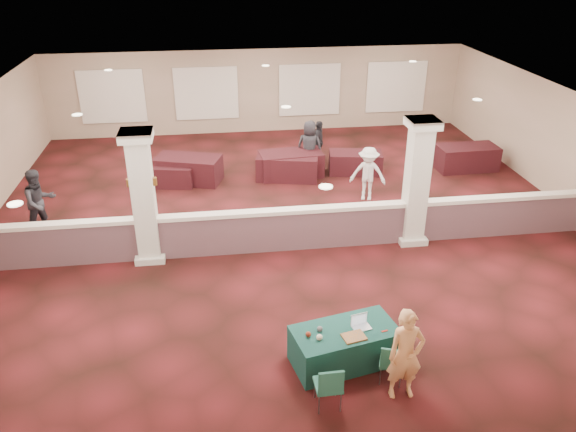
{
  "coord_description": "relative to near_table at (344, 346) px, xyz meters",
  "views": [
    {
      "loc": [
        -1.82,
        -13.52,
        6.97
      ],
      "look_at": [
        -0.23,
        -2.0,
        1.16
      ],
      "focal_mm": 35.0,
      "sensor_mm": 36.0,
      "label": 1
    }
  ],
  "objects": [
    {
      "name": "yarn_grey",
      "position": [
        -0.46,
        0.02,
        0.41
      ],
      "size": [
        0.1,
        0.1,
        0.1
      ],
      "primitive_type": "sphere",
      "color": "#535358",
      "rests_on": "near_table"
    },
    {
      "name": "partition_wall",
      "position": [
        -0.28,
        4.24,
        0.21
      ],
      "size": [
        15.6,
        0.28,
        1.1
      ],
      "color": "brown",
      "rests_on": "ground"
    },
    {
      "name": "far_table_back_left",
      "position": [
        -2.95,
        8.94,
        0.05
      ],
      "size": [
        2.21,
        1.57,
        0.81
      ],
      "primitive_type": "cube",
      "rotation": [
        0.0,
        0.0,
        -0.32
      ],
      "color": "black",
      "rests_on": "ground"
    },
    {
      "name": "sconce_right",
      "position": [
        -3.5,
        4.24,
        1.64
      ],
      "size": [
        0.12,
        0.12,
        0.18
      ],
      "color": "brown",
      "rests_on": "column_left"
    },
    {
      "name": "conf_chair_side",
      "position": [
        -0.51,
        -1.08,
        0.16
      ],
      "size": [
        0.44,
        0.45,
        0.87
      ],
      "rotation": [
        0.0,
        0.0,
        0.01
      ],
      "color": "#1F5B4E",
      "rests_on": "ground"
    },
    {
      "name": "near_table",
      "position": [
        0.0,
        0.0,
        0.0
      ],
      "size": [
        2.02,
        1.3,
        0.72
      ],
      "primitive_type": "cube",
      "rotation": [
        0.0,
        0.0,
        0.21
      ],
      "color": "#0F3835",
      "rests_on": "ground"
    },
    {
      "name": "laptop_base",
      "position": [
        0.3,
        0.01,
        0.37
      ],
      "size": [
        0.36,
        0.29,
        0.02
      ],
      "primitive_type": "cube",
      "rotation": [
        0.0,
        0.0,
        0.21
      ],
      "color": "silver",
      "rests_on": "near_table"
    },
    {
      "name": "ground",
      "position": [
        -0.28,
        5.74,
        -0.36
      ],
      "size": [
        16.0,
        16.0,
        0.0
      ],
      "primitive_type": "plane",
      "color": "#471114",
      "rests_on": "ground"
    },
    {
      "name": "attendee_b",
      "position": [
        2.27,
        6.86,
        0.44
      ],
      "size": [
        1.12,
        0.77,
        1.6
      ],
      "primitive_type": "imported",
      "rotation": [
        0.0,
        0.0,
        -0.32
      ],
      "color": "#BCBCB7",
      "rests_on": "ground"
    },
    {
      "name": "wall_right",
      "position": [
        7.72,
        5.74,
        1.24
      ],
      "size": [
        0.04,
        16.0,
        3.2
      ],
      "primitive_type": "cube",
      "color": "gray",
      "rests_on": "ground"
    },
    {
      "name": "scissors",
      "position": [
        0.68,
        -0.14,
        0.36
      ],
      "size": [
        0.12,
        0.05,
        0.01
      ],
      "primitive_type": "cube",
      "rotation": [
        0.0,
        0.0,
        0.21
      ],
      "color": "#B41C13",
      "rests_on": "near_table"
    },
    {
      "name": "far_table_back_right",
      "position": [
        2.43,
        8.94,
        -0.01
      ],
      "size": [
        1.82,
        1.12,
        0.69
      ],
      "primitive_type": "cube",
      "rotation": [
        0.0,
        0.0,
        -0.17
      ],
      "color": "black",
      "rests_on": "ground"
    },
    {
      "name": "conf_chair_main",
      "position": [
        0.67,
        -0.65,
        0.12
      ],
      "size": [
        0.52,
        0.52,
        0.82
      ],
      "rotation": [
        0.0,
        0.0,
        -0.35
      ],
      "color": "#1F5B4E",
      "rests_on": "ground"
    },
    {
      "name": "laptop_screen",
      "position": [
        0.27,
        0.12,
        0.48
      ],
      "size": [
        0.32,
        0.08,
        0.22
      ],
      "primitive_type": "cube",
      "rotation": [
        0.0,
        0.0,
        0.21
      ],
      "color": "silver",
      "rests_on": "near_table"
    },
    {
      "name": "wall_back",
      "position": [
        -0.28,
        13.74,
        1.24
      ],
      "size": [
        16.0,
        0.04,
        3.2
      ],
      "primitive_type": "cube",
      "color": "gray",
      "rests_on": "ground"
    },
    {
      "name": "ceiling",
      "position": [
        -0.28,
        5.74,
        2.84
      ],
      "size": [
        16.0,
        16.0,
        0.02
      ],
      "primitive_type": "cube",
      "color": "silver",
      "rests_on": "wall_back"
    },
    {
      "name": "attendee_c",
      "position": [
        1.38,
        9.91,
        0.39
      ],
      "size": [
        0.74,
        0.97,
        1.49
      ],
      "primitive_type": "imported",
      "rotation": [
        0.0,
        0.0,
        1.14
      ],
      "color": "black",
      "rests_on": "ground"
    },
    {
      "name": "column_right",
      "position": [
        2.72,
        4.24,
        1.28
      ],
      "size": [
        0.72,
        0.72,
        3.2
      ],
      "color": "beige",
      "rests_on": "ground"
    },
    {
      "name": "far_table_front_right",
      "position": [
        6.16,
        8.74,
        0.04
      ],
      "size": [
        1.99,
        1.03,
        0.8
      ],
      "primitive_type": "cube",
      "rotation": [
        0.0,
        0.0,
        0.03
      ],
      "color": "black",
      "rests_on": "ground"
    },
    {
      "name": "screen_glow",
      "position": [
        0.28,
        0.12,
        0.47
      ],
      "size": [
        0.29,
        0.07,
        0.19
      ],
      "primitive_type": "cube",
      "rotation": [
        0.0,
        0.0,
        0.21
      ],
      "color": "silver",
      "rests_on": "near_table"
    },
    {
      "name": "column_left",
      "position": [
        -3.78,
        4.24,
        1.28
      ],
      "size": [
        0.72,
        0.72,
        3.2
      ],
      "color": "beige",
      "rests_on": "ground"
    },
    {
      "name": "attendee_d",
      "position": [
        0.96,
        9.24,
        0.5
      ],
      "size": [
        0.95,
        0.73,
        1.71
      ],
      "primitive_type": "imported",
      "rotation": [
        0.0,
        0.0,
        2.78
      ],
      "color": "black",
      "rests_on": "ground"
    },
    {
      "name": "attendee_a",
      "position": [
        -6.61,
        5.94,
        0.53
      ],
      "size": [
        0.95,
        0.91,
        1.77
      ],
      "primitive_type": "imported",
      "rotation": [
        0.0,
        0.0,
        0.71
      ],
      "color": "black",
      "rests_on": "ground"
    },
    {
      "name": "woman",
      "position": [
        0.79,
        -0.93,
        0.48
      ],
      "size": [
        0.61,
        0.42,
        1.68
      ],
      "primitive_type": "imported",
      "rotation": [
        0.0,
        0.0,
        0.02
      ],
      "color": "#FAAC6C",
      "rests_on": "ground"
    },
    {
      "name": "knitting",
      "position": [
        0.1,
        -0.23,
        0.37
      ],
      "size": [
        0.45,
        0.37,
        0.03
      ],
      "primitive_type": "cube",
      "rotation": [
        0.0,
        0.0,
        0.21
      ],
      "color": "#B2661C",
      "rests_on": "near_table"
    },
    {
      "name": "far_table_back_center",
      "position": [
        0.3,
        8.94,
        0.04
      ],
      "size": [
        2.06,
        1.17,
        0.8
      ],
      "primitive_type": "cube",
      "rotation": [
        0.0,
        0.0,
        0.09
      ],
      "color": "black",
      "rests_on": "ground"
    },
    {
      "name": "sconce_left",
      "position": [
        -4.06,
        4.24,
        1.64
      ],
      "size": [
        0.12,
        0.12,
        0.18
      ],
      "color": "brown",
      "rests_on": "column_left"
    },
    {
      "name": "far_table_front_center",
      "position": [
        0.16,
        8.74,
        0.03
      ],
      "size": [
        2.08,
        1.35,
        0.78
      ],
      "primitive_type": "cube",
      "rotation": [
        0.0,
        0.0,
        -0.22
      ],
      "color": "black",
      "rests_on": "ground"
    },
    {
      "name": "far_table_front_left",
      "position": [
        -3.59,
        8.74,
        -0.03
      ],
      "size": [
        1.72,
        1.08,
        0.65
      ],
      "primitive_type": "cube",
      "rotation": [
        0.0,
        0.0,
        -0.18
      ],
      "color": "black",
      "rests_on": "ground"
    },
    {
      "name": "wall_front",
      "position": [
        -0.28,
        -2.26,
        1.24
      ],
      "size": [
        16.0,
        0.04,
        3.2
      ],
      "primitive_type": "cube",
      "color": "gray",
      "rests_on": "ground"
    },
    {
      "name": "yarn_red",
      "position": [
        -0.68,
        -0.1,
        0.41
      ],
      "size": [
        0.1,
        0.1,
        0.1
      ],
      "primitive_type": "sphere",
      "color": "maroon",
      "rests_on": "near_table"
    },
    {
      "name": "yarn_cream",
      "position": [
        -0.51,
        -0.21,
        0.41
      ],
      "size": [
        0.11,
        0.11,
        0.11
      ],
      "primitive_type": "sphere",
      "color": "beige",
      "rests_on": "near_table"
    }
  ]
}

